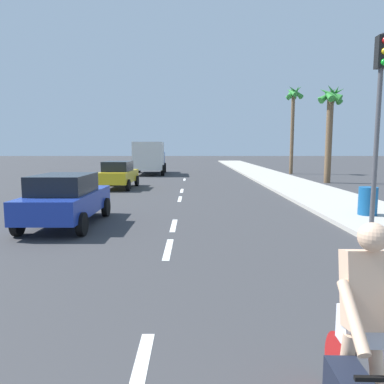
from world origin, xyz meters
TOP-DOWN VIEW (x-y plane):
  - ground_plane at (0.00, 20.00)m, footprint 160.00×160.00m
  - sidewalk_strip at (6.74, 22.00)m, footprint 3.60×80.00m
  - lane_stripe_1 at (0.00, 4.27)m, footprint 0.16×1.80m
  - lane_stripe_2 at (0.00, 9.12)m, footprint 0.16×1.80m
  - lane_stripe_3 at (0.00, 11.73)m, footprint 0.16×1.80m
  - lane_stripe_4 at (0.00, 17.47)m, footprint 0.16×1.80m
  - lane_stripe_5 at (0.00, 20.66)m, footprint 0.16×1.80m
  - lane_stripe_6 at (0.00, 27.63)m, footprint 0.16×1.80m
  - cyclist at (1.86, 3.37)m, footprint 0.62×1.71m
  - parked_car_blue at (-3.27, 11.76)m, footprint 1.92×4.13m
  - parked_car_yellow at (-3.69, 21.87)m, footprint 1.89×3.89m
  - delivery_truck at (-3.15, 33.01)m, footprint 2.85×6.32m
  - palm_tree_far at (9.61, 25.18)m, footprint 1.83×1.76m
  - palm_tree_distant at (9.43, 33.54)m, footprint 1.67×1.61m
  - traffic_signal at (5.34, 10.31)m, footprint 0.28×0.33m
  - trash_bin_near at (6.39, 12.76)m, footprint 0.60×0.60m

SIDE VIEW (x-z plane):
  - ground_plane at x=0.00m, z-range 0.00..0.00m
  - lane_stripe_1 at x=0.00m, z-range 0.00..0.01m
  - lane_stripe_2 at x=0.00m, z-range 0.00..0.01m
  - lane_stripe_3 at x=0.00m, z-range 0.00..0.01m
  - lane_stripe_4 at x=0.00m, z-range 0.00..0.01m
  - lane_stripe_5 at x=0.00m, z-range 0.00..0.01m
  - lane_stripe_6 at x=0.00m, z-range 0.00..0.01m
  - sidewalk_strip at x=6.74m, z-range 0.00..0.14m
  - trash_bin_near at x=6.39m, z-range 0.14..1.07m
  - cyclist at x=1.86m, z-range -0.08..1.74m
  - parked_car_yellow at x=-3.69m, z-range 0.05..1.62m
  - parked_car_blue at x=-3.27m, z-range 0.05..1.62m
  - delivery_truck at x=-3.15m, z-range 0.10..2.90m
  - traffic_signal at x=5.34m, z-range 1.01..6.21m
  - palm_tree_far at x=9.61m, z-range 1.50..8.02m
  - palm_tree_distant at x=9.43m, z-range 2.09..9.93m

